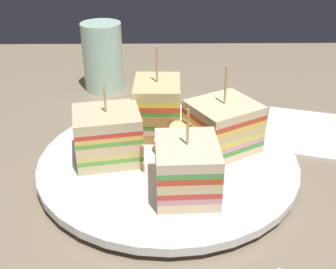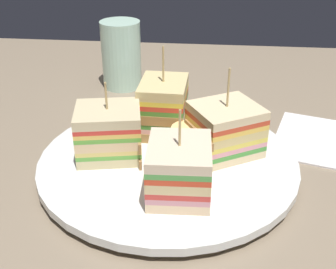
# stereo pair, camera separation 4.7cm
# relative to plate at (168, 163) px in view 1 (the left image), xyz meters

# --- Properties ---
(ground_plane) EXTENTS (1.22, 0.99, 0.02)m
(ground_plane) POSITION_rel_plate_xyz_m (0.00, 0.00, -0.02)
(ground_plane) COLOR #86745D
(plate) EXTENTS (0.29, 0.29, 0.02)m
(plate) POSITION_rel_plate_xyz_m (0.00, 0.00, 0.00)
(plate) COLOR white
(plate) RESTS_ON ground_plane
(sandwich_wedge_0) EXTENTS (0.08, 0.07, 0.09)m
(sandwich_wedge_0) POSITION_rel_plate_xyz_m (-0.07, -0.00, 0.04)
(sandwich_wedge_0) COLOR beige
(sandwich_wedge_0) RESTS_ON plate
(sandwich_wedge_1) EXTENTS (0.06, 0.07, 0.09)m
(sandwich_wedge_1) POSITION_rel_plate_xyz_m (0.02, -0.06, 0.03)
(sandwich_wedge_1) COLOR beige
(sandwich_wedge_1) RESTS_ON plate
(sandwich_wedge_2) EXTENTS (0.09, 0.09, 0.10)m
(sandwich_wedge_2) POSITION_rel_plate_xyz_m (0.06, 0.02, 0.04)
(sandwich_wedge_2) COLOR beige
(sandwich_wedge_2) RESTS_ON plate
(sandwich_wedge_3) EXTENTS (0.06, 0.07, 0.11)m
(sandwich_wedge_3) POSITION_rel_plate_xyz_m (-0.01, 0.07, 0.04)
(sandwich_wedge_3) COLOR #DDB68A
(sandwich_wedge_3) RESTS_ON plate
(chip_pile) EXTENTS (0.07, 0.06, 0.03)m
(chip_pile) POSITION_rel_plate_xyz_m (0.01, 0.01, 0.02)
(chip_pile) COLOR tan
(chip_pile) RESTS_ON plate
(napkin) EXTENTS (0.14, 0.16, 0.01)m
(napkin) POSITION_rel_plate_xyz_m (0.19, 0.09, -0.01)
(napkin) COLOR white
(napkin) RESTS_ON ground_plane
(drinking_glass) EXTENTS (0.06, 0.06, 0.11)m
(drinking_glass) POSITION_rel_plate_xyz_m (-0.10, 0.25, 0.04)
(drinking_glass) COLOR silver
(drinking_glass) RESTS_ON ground_plane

